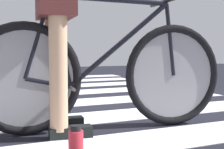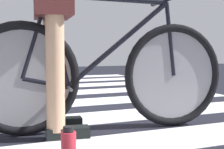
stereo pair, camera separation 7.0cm
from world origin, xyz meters
name	(u,v)px [view 2 (the right image)]	position (x,y,z in m)	size (l,w,h in m)	color
bicycle_1_of_3	(102,73)	(0.63, -0.95, 0.41)	(1.73, 0.52, 0.93)	black
cyclist_1_of_3	(54,30)	(0.32, -0.91, 0.68)	(0.36, 0.44, 1.02)	tan
traffic_cone	(180,78)	(2.02, 0.18, 0.23)	(0.39, 0.39, 0.45)	black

